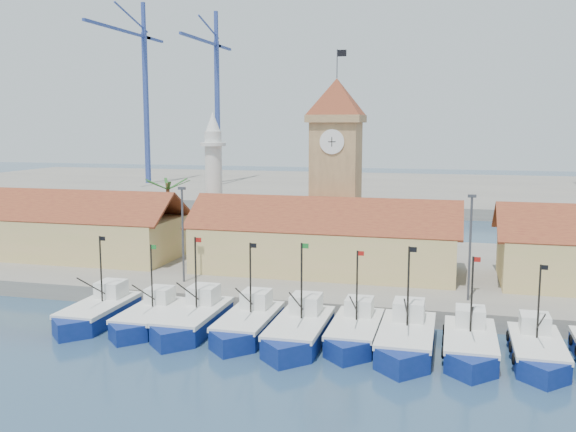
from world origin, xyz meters
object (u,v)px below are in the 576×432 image
(boat_0, at_px, (97,314))
(boat_5, at_px, (355,334))
(clock_tower, at_px, (336,165))
(minaret, at_px, (214,181))

(boat_0, distance_m, boat_5, 21.40)
(boat_0, relative_size, boat_5, 1.03)
(boat_0, height_order, clock_tower, clock_tower)
(clock_tower, bearing_deg, boat_0, -124.04)
(boat_0, bearing_deg, minaret, 88.36)
(boat_0, xyz_separation_m, minaret, (0.73, 25.28, 8.95))
(clock_tower, bearing_deg, boat_5, -76.10)
(clock_tower, xyz_separation_m, minaret, (-15.00, 2.00, -2.23))
(boat_0, distance_m, minaret, 26.83)
(boat_5, relative_size, clock_tower, 0.43)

